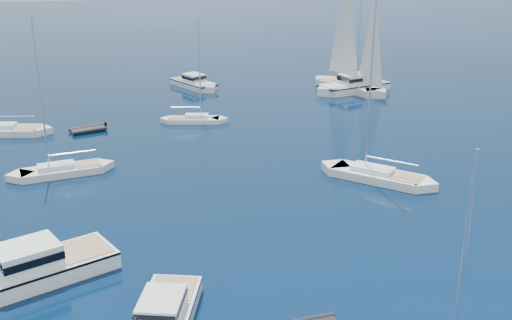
# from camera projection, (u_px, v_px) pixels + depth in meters

# --- Properties ---
(motor_cruiser_centre) EXTENTS (12.05, 8.00, 3.05)m
(motor_cruiser_centre) POSITION_uv_depth(u_px,v_px,m) (27.00, 283.00, 36.24)
(motor_cruiser_centre) COLOR white
(motor_cruiser_centre) RESTS_ON ground
(motor_cruiser_distant) EXTENTS (12.05, 6.60, 3.03)m
(motor_cruiser_distant) POSITION_uv_depth(u_px,v_px,m) (351.00, 92.00, 81.99)
(motor_cruiser_distant) COLOR white
(motor_cruiser_distant) RESTS_ON ground
(motor_cruiser_horizon) EXTENTS (6.72, 9.48, 2.42)m
(motor_cruiser_horizon) POSITION_uv_depth(u_px,v_px,m) (195.00, 88.00, 84.24)
(motor_cruiser_horizon) COLOR white
(motor_cruiser_horizon) RESTS_ON ground
(sailboat_mid_r) EXTENTS (9.66, 9.63, 15.92)m
(sailboat_mid_r) POSITION_uv_depth(u_px,v_px,m) (377.00, 180.00, 51.83)
(sailboat_mid_r) COLOR white
(sailboat_mid_r) RESTS_ON ground
(sailboat_mid_l) EXTENTS (9.76, 4.11, 13.92)m
(sailboat_mid_l) POSITION_uv_depth(u_px,v_px,m) (62.00, 174.00, 53.01)
(sailboat_mid_l) COLOR silver
(sailboat_mid_l) RESTS_ON ground
(sailboat_centre) EXTENTS (8.14, 3.76, 11.58)m
(sailboat_centre) POSITION_uv_depth(u_px,v_px,m) (194.00, 122.00, 68.25)
(sailboat_centre) COLOR white
(sailboat_centre) RESTS_ON ground
(sailboat_sails_r) EXTENTS (8.82, 13.76, 19.88)m
(sailboat_sails_r) POSITION_uv_depth(u_px,v_px,m) (349.00, 90.00, 83.02)
(sailboat_sails_r) COLOR silver
(sailboat_sails_r) RESTS_ON ground
(sailboat_far_l) EXTENTS (11.18, 5.05, 15.92)m
(sailboat_far_l) POSITION_uv_depth(u_px,v_px,m) (3.00, 134.00, 64.07)
(sailboat_far_l) COLOR silver
(sailboat_far_l) RESTS_ON ground
(tender_grey_far) EXTENTS (4.31, 3.19, 0.95)m
(tender_grey_far) POSITION_uv_depth(u_px,v_px,m) (88.00, 132.00, 64.94)
(tender_grey_far) COLOR black
(tender_grey_far) RESTS_ON ground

